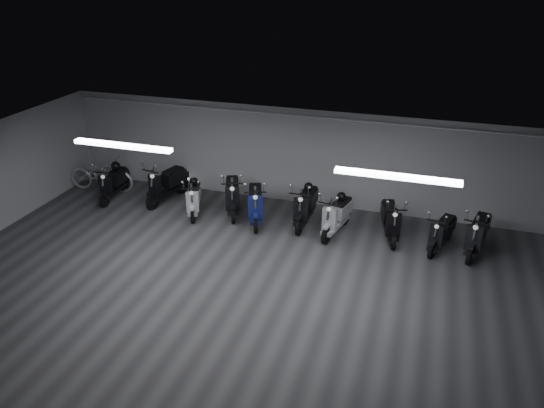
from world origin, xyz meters
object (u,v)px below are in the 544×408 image
(scooter_8, at_px, (442,227))
(scooter_9, at_px, (479,228))
(scooter_6, at_px, (337,210))
(helmet_0, at_px, (309,187))
(helmet_1, at_px, (116,166))
(scooter_1, at_px, (166,178))
(scooter_3, at_px, (232,189))
(helmet_2, at_px, (342,197))
(scooter_2, at_px, (194,194))
(helmet_3, at_px, (194,181))
(scooter_5, at_px, (306,200))
(scooter_7, at_px, (391,214))
(scooter_0, at_px, (113,178))
(scooter_4, at_px, (255,198))
(bicycle, at_px, (101,170))

(scooter_8, distance_m, scooter_9, 0.83)
(scooter_6, xyz_separation_m, helmet_0, (-0.90, 0.55, 0.31))
(helmet_1, bearing_deg, scooter_8, -2.74)
(scooter_1, height_order, scooter_3, scooter_1)
(scooter_6, distance_m, helmet_0, 1.10)
(helmet_0, relative_size, helmet_1, 0.86)
(scooter_8, bearing_deg, helmet_2, -167.27)
(scooter_3, relative_size, scooter_6, 1.05)
(scooter_2, xyz_separation_m, helmet_3, (-0.08, 0.22, 0.27))
(scooter_5, height_order, scooter_7, scooter_5)
(scooter_0, height_order, helmet_0, scooter_0)
(scooter_3, bearing_deg, helmet_0, -16.21)
(scooter_1, distance_m, scooter_4, 2.94)
(scooter_2, xyz_separation_m, helmet_1, (-2.73, 0.47, 0.33))
(scooter_1, relative_size, helmet_1, 7.05)
(scooter_7, xyz_separation_m, helmet_3, (-5.43, -0.04, 0.23))
(scooter_4, xyz_separation_m, scooter_5, (1.33, 0.26, -0.00))
(scooter_9, bearing_deg, helmet_2, -169.32)
(scooter_4, xyz_separation_m, helmet_2, (2.28, 0.22, 0.25))
(scooter_3, height_order, scooter_4, scooter_3)
(bicycle, bearing_deg, scooter_8, -100.07)
(scooter_0, relative_size, scooter_2, 1.05)
(helmet_1, bearing_deg, scooter_6, -3.55)
(scooter_1, relative_size, helmet_2, 7.98)
(scooter_2, relative_size, scooter_3, 0.87)
(scooter_7, bearing_deg, scooter_9, -18.43)
(scooter_5, relative_size, bicycle, 0.93)
(helmet_1, distance_m, helmet_2, 6.79)
(scooter_0, distance_m, scooter_6, 6.72)
(scooter_2, distance_m, scooter_6, 4.01)
(scooter_0, bearing_deg, scooter_6, -5.58)
(helmet_0, bearing_deg, helmet_2, -17.71)
(helmet_2, bearing_deg, helmet_3, -178.94)
(scooter_2, height_order, scooter_5, scooter_5)
(scooter_6, height_order, scooter_8, scooter_6)
(scooter_5, relative_size, helmet_3, 7.92)
(scooter_0, height_order, scooter_4, scooter_4)
(scooter_2, distance_m, helmet_3, 0.35)
(helmet_2, bearing_deg, scooter_9, -3.28)
(scooter_6, xyz_separation_m, helmet_1, (-6.74, 0.42, 0.27))
(scooter_2, bearing_deg, scooter_7, -17.24)
(scooter_7, xyz_separation_m, helmet_0, (-2.24, 0.34, 0.33))
(scooter_6, bearing_deg, helmet_0, 161.05)
(scooter_2, distance_m, scooter_8, 6.61)
(scooter_2, relative_size, bicycle, 0.82)
(scooter_6, bearing_deg, bicycle, -171.98)
(scooter_9, distance_m, helmet_3, 7.51)
(scooter_9, distance_m, helmet_0, 4.36)
(scooter_9, bearing_deg, scooter_4, -165.81)
(scooter_9, bearing_deg, scooter_6, -165.15)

